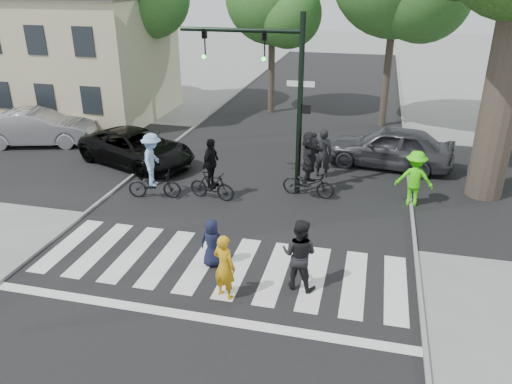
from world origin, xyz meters
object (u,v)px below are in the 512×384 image
Objects in this scene: pedestrian_woman at (224,267)px; car_silver at (38,128)px; pedestrian_child at (212,243)px; cyclist_right at (309,168)px; cyclist_mid at (211,175)px; cyclist_left at (153,171)px; car_suv at (137,148)px; car_grey at (390,147)px; pedestrian_adult at (299,254)px; traffic_signal at (275,79)px.

car_silver is at bearing -16.79° from pedestrian_woman.
pedestrian_child is 5.33m from cyclist_right.
car_silver is at bearing 158.03° from cyclist_mid.
cyclist_mid reaches higher than car_silver.
car_suv is (-2.03, 2.85, -0.29)m from cyclist_left.
pedestrian_woman is 10.55m from car_grey.
cyclist_left is 1.07× the size of cyclist_mid.
car_suv is (-7.64, 6.96, -0.22)m from pedestrian_adult.
cyclist_mid is at bearing -39.22° from pedestrian_adult.
car_suv is 9.99m from car_grey.
car_grey is (3.95, 3.37, -3.08)m from traffic_signal.
car_suv is 5.51m from car_silver.
traffic_signal is 3.15m from cyclist_right.
traffic_signal is 7.18m from pedestrian_woman.
cyclist_mid is (-2.05, 5.25, 0.06)m from pedestrian_woman.
pedestrian_adult is at bearing -50.44° from cyclist_mid.
car_silver is 0.99× the size of car_grey.
pedestrian_adult is 0.80× the size of cyclist_left.
cyclist_mid is (-1.86, -1.24, -3.02)m from traffic_signal.
pedestrian_child is (-0.72, 1.25, -0.16)m from pedestrian_woman.
traffic_signal is at bearing 22.64° from cyclist_left.
pedestrian_adult is 0.85× the size of cyclist_mid.
pedestrian_child is 0.27× the size of car_grey.
car_grey is (4.47, 8.61, 0.16)m from pedestrian_child.
cyclist_right is at bearing -73.10° from pedestrian_adult.
car_grey reaches higher than car_suv.
cyclist_mid reaches higher than car_suv.
pedestrian_adult is 0.36× the size of car_suv.
cyclist_left is (-3.79, -1.58, -2.91)m from traffic_signal.
car_silver is (-5.37, 1.25, 0.10)m from car_suv.
pedestrian_woman is at bearing -144.92° from car_silver.
cyclist_left is 0.46× the size of car_suv.
pedestrian_adult is at bearing -84.32° from cyclist_right.
cyclist_mid is at bearing -146.45° from traffic_signal.
car_suv is at bearing -119.70° from car_silver.
pedestrian_adult is at bearing -110.33° from car_suv.
car_suv is (-7.09, 1.51, -0.33)m from cyclist_right.
car_grey is at bearing -89.27° from pedestrian_woman.
car_grey is (3.76, 9.86, 0.01)m from pedestrian_woman.
cyclist_mid is at bearing -128.52° from car_silver.
car_suv is 1.03× the size of car_grey.
pedestrian_woman is 14.52m from car_silver.
traffic_signal reaches higher than car_silver.
cyclist_mid is (-1.34, 4.00, 0.22)m from pedestrian_child.
cyclist_mid is (1.93, 0.35, -0.11)m from cyclist_left.
traffic_signal reaches higher than pedestrian_adult.
cyclist_right is at bearing -79.95° from car_suv.
pedestrian_child is 0.57× the size of cyclist_right.
pedestrian_adult is at bearing -72.31° from traffic_signal.
pedestrian_woman is 0.72× the size of cyclist_left.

